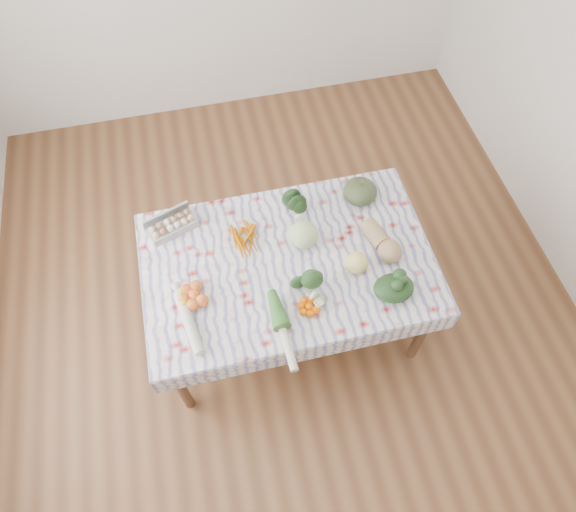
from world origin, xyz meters
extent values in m
plane|color=brown|center=(0.00, 0.00, 0.00)|extent=(4.50, 4.50, 0.00)
cube|color=brown|center=(0.00, 0.00, 0.73)|extent=(1.60, 1.00, 0.04)
cylinder|color=brown|center=(-0.74, -0.44, 0.35)|extent=(0.06, 0.06, 0.71)
cylinder|color=brown|center=(0.74, -0.44, 0.35)|extent=(0.06, 0.06, 0.71)
cylinder|color=brown|center=(-0.74, 0.44, 0.35)|extent=(0.06, 0.06, 0.71)
cylinder|color=brown|center=(0.74, 0.44, 0.35)|extent=(0.06, 0.06, 0.71)
cube|color=white|center=(0.00, 0.00, 0.76)|extent=(1.66, 1.06, 0.01)
cube|color=#A9A9A4|center=(-0.61, 0.36, 0.80)|extent=(0.31, 0.21, 0.08)
cube|color=#C56201|center=(-0.22, 0.19, 0.78)|extent=(0.24, 0.23, 0.04)
ellipsoid|color=#1A3415|center=(0.13, 0.30, 0.83)|extent=(0.17, 0.15, 0.14)
ellipsoid|color=#3C4A28|center=(0.53, 0.35, 0.83)|extent=(0.25, 0.25, 0.13)
sphere|color=#B3D389|center=(0.12, 0.10, 0.84)|extent=(0.20, 0.20, 0.17)
ellipsoid|color=tan|center=(0.54, -0.02, 0.83)|extent=(0.21, 0.32, 0.13)
cube|color=orange|center=(-0.55, -0.12, 0.80)|extent=(0.26, 0.26, 0.07)
ellipsoid|color=#21451C|center=(0.06, -0.22, 0.82)|extent=(0.21, 0.21, 0.11)
cube|color=#FE6800|center=(0.04, -0.31, 0.78)|extent=(0.17, 0.17, 0.04)
sphere|color=#F3DF76|center=(0.36, -0.13, 0.83)|extent=(0.13, 0.13, 0.13)
ellipsoid|color=black|center=(0.51, -0.32, 0.81)|extent=(0.27, 0.24, 0.10)
cylinder|color=beige|center=(-0.60, -0.26, 0.79)|extent=(0.13, 0.40, 0.06)
cylinder|color=beige|center=(-0.13, -0.42, 0.79)|extent=(0.07, 0.44, 0.05)
camera|label=1|loc=(-0.34, -1.47, 3.26)|focal=32.00mm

